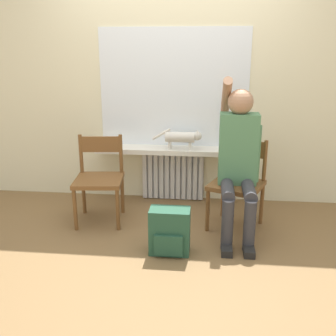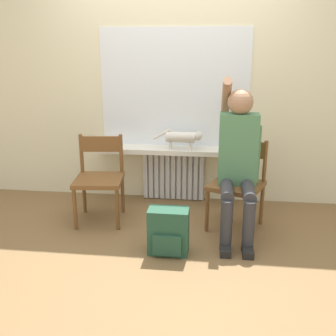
# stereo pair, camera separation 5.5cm
# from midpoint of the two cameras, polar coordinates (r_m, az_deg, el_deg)

# --- Properties ---
(ground_plane) EXTENTS (12.00, 12.00, 0.00)m
(ground_plane) POSITION_cam_midpoint_polar(r_m,az_deg,el_deg) (3.38, -0.84, -11.54)
(ground_plane) COLOR brown
(wall_with_window) EXTENTS (7.00, 0.06, 2.70)m
(wall_with_window) POSITION_cam_midpoint_polar(r_m,az_deg,el_deg) (4.20, 1.38, 13.39)
(wall_with_window) COLOR beige
(wall_with_window) RESTS_ON ground_plane
(radiator) EXTENTS (0.68, 0.08, 0.56)m
(radiator) POSITION_cam_midpoint_polar(r_m,az_deg,el_deg) (4.33, 1.18, -1.00)
(radiator) COLOR silver
(radiator) RESTS_ON ground_plane
(windowsill) EXTENTS (1.62, 0.27, 0.05)m
(windowsill) POSITION_cam_midpoint_polar(r_m,az_deg,el_deg) (4.16, 1.09, 2.60)
(windowsill) COLOR white
(windowsill) RESTS_ON radiator
(window_glass) EXTENTS (1.55, 0.01, 1.22)m
(window_glass) POSITION_cam_midpoint_polar(r_m,az_deg,el_deg) (4.18, 1.32, 11.49)
(window_glass) COLOR white
(window_glass) RESTS_ON windowsill
(chair_left) EXTENTS (0.49, 0.49, 0.82)m
(chair_left) POSITION_cam_midpoint_polar(r_m,az_deg,el_deg) (3.81, -9.52, -1.33)
(chair_left) COLOR brown
(chair_left) RESTS_ON ground_plane
(chair_right) EXTENTS (0.58, 0.58, 0.82)m
(chair_right) POSITION_cam_midpoint_polar(r_m,az_deg,el_deg) (3.67, 10.50, -2.11)
(chair_right) COLOR brown
(chair_right) RESTS_ON ground_plane
(person) EXTENTS (0.36, 1.00, 1.39)m
(person) POSITION_cam_midpoint_polar(r_m,az_deg,el_deg) (3.49, 10.61, 1.69)
(person) COLOR #333338
(person) RESTS_ON ground_plane
(cat) EXTENTS (0.52, 0.11, 0.22)m
(cat) POSITION_cam_midpoint_polar(r_m,az_deg,el_deg) (4.07, 2.57, 4.48)
(cat) COLOR silver
(cat) RESTS_ON windowsill
(backpack) EXTENTS (0.33, 0.22, 0.38)m
(backpack) POSITION_cam_midpoint_polar(r_m,az_deg,el_deg) (3.24, 0.54, -9.20)
(backpack) COLOR #234C38
(backpack) RESTS_ON ground_plane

